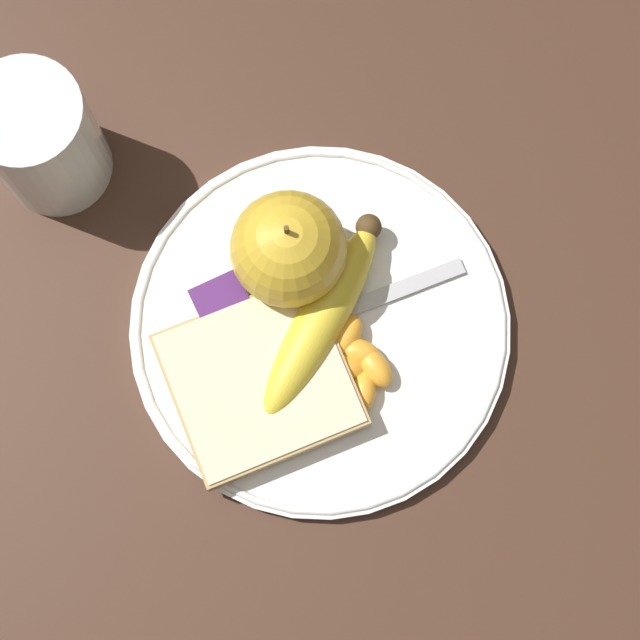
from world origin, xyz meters
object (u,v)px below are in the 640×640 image
at_px(juice_glass, 43,141).
at_px(fork, 319,316).
at_px(banana, 323,310).
at_px(jam_packet, 221,302).
at_px(plate, 320,327).
at_px(bread_slice, 260,381).
at_px(apple, 285,251).

height_order(juice_glass, fork, juice_glass).
distance_m(juice_glass, fork, 0.24).
bearing_deg(banana, juice_glass, -56.39).
bearing_deg(jam_packet, plate, 142.12).
height_order(plate, bread_slice, bread_slice).
xyz_separation_m(bread_slice, jam_packet, (0.00, -0.07, -0.00)).
relative_size(juice_glass, banana, 0.71).
xyz_separation_m(apple, bread_slice, (0.05, 0.07, -0.03)).
relative_size(juice_glass, apple, 1.15).
height_order(juice_glass, apple, juice_glass).
relative_size(plate, apple, 3.03).
distance_m(plate, fork, 0.01).
bearing_deg(plate, banana, -129.45).
bearing_deg(plate, jam_packet, -37.88).
bearing_deg(fork, apple, -79.15).
distance_m(bread_slice, jam_packet, 0.07).
height_order(banana, bread_slice, banana).
distance_m(apple, jam_packet, 0.06).
xyz_separation_m(banana, bread_slice, (0.06, 0.03, -0.01)).
distance_m(juice_glass, bread_slice, 0.23).
bearing_deg(bread_slice, plate, -160.97).
height_order(plate, fork, fork).
bearing_deg(fork, jam_packet, -28.59).
relative_size(juice_glass, bread_slice, 0.82).
bearing_deg(banana, jam_packet, -31.61).
bearing_deg(banana, bread_slice, 22.61).
height_order(juice_glass, banana, juice_glass).
bearing_deg(bread_slice, jam_packet, -89.46).
xyz_separation_m(bread_slice, fork, (-0.06, -0.03, -0.01)).
xyz_separation_m(juice_glass, jam_packet, (-0.07, 0.16, -0.03)).
bearing_deg(bread_slice, apple, -127.44).
xyz_separation_m(plate, apple, (0.00, -0.05, 0.05)).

